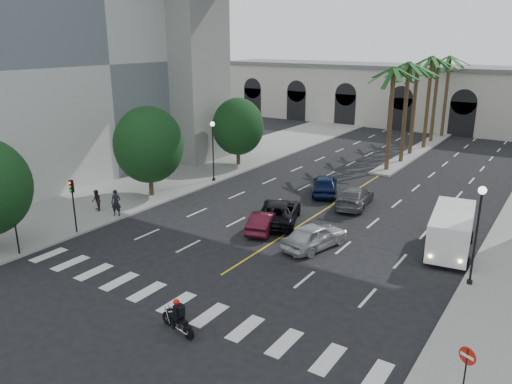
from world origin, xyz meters
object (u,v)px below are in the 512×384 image
object	(u,v)px
traffic_signal_far	(73,197)
car_d	(355,197)
lamp_post_right	(477,228)
car_b	(264,221)
car_c	(279,212)
motorcycle_rider	(178,318)
car_e	(325,184)
pedestrian_b	(96,200)
lamp_post_left_far	(213,146)
cargo_van	(451,230)
do_not_enter_sign	(466,366)
pedestrian_a	(116,203)
car_a	(315,236)
traffic_signal_near	(14,215)

from	to	relation	value
traffic_signal_far	car_d	size ratio (longest dim) A/B	0.71
lamp_post_right	car_b	xyz separation A→B (m)	(-12.90, 0.67, -2.56)
lamp_post_right	car_c	xyz separation A→B (m)	(-12.90, 2.54, -2.44)
car_c	car_d	xyz separation A→B (m)	(3.00, 6.10, -0.03)
motorcycle_rider	car_e	size ratio (longest dim) A/B	0.45
car_b	motorcycle_rider	bearing A→B (deg)	89.06
pedestrian_b	motorcycle_rider	bearing A→B (deg)	1.67
lamp_post_left_far	pedestrian_b	xyz separation A→B (m)	(-2.15, -10.97, -2.30)
car_b	car_c	xyz separation A→B (m)	(0.00, 1.87, 0.11)
traffic_signal_far	car_e	world-z (taller)	traffic_signal_far
car_d	car_e	bearing A→B (deg)	-34.03
car_c	cargo_van	distance (m)	11.10
lamp_post_right	do_not_enter_sign	world-z (taller)	lamp_post_right
pedestrian_a	pedestrian_b	size ratio (longest dim) A/B	1.21
traffic_signal_far	car_a	bearing A→B (deg)	25.17
car_c	do_not_enter_sign	distance (m)	19.03
car_d	cargo_van	bearing A→B (deg)	140.09
car_b	car_d	xyz separation A→B (m)	(3.00, 7.97, 0.08)
motorcycle_rider	do_not_enter_sign	bearing A→B (deg)	20.61
car_a	car_d	world-z (taller)	car_a
traffic_signal_far	car_d	xyz separation A→B (m)	(12.80, 15.14, -1.77)
motorcycle_rider	car_d	world-z (taller)	motorcycle_rider
car_e	cargo_van	world-z (taller)	cargo_van
traffic_signal_far	car_c	world-z (taller)	traffic_signal_far
lamp_post_left_far	traffic_signal_near	world-z (taller)	lamp_post_left_far
traffic_signal_near	motorcycle_rider	distance (m)	13.23
motorcycle_rider	do_not_enter_sign	distance (m)	11.39
traffic_signal_far	car_e	xyz separation A→B (m)	(9.60, 16.65, -1.69)
lamp_post_right	pedestrian_b	bearing A→B (deg)	-173.21
lamp_post_right	motorcycle_rider	bearing A→B (deg)	-130.31
car_a	traffic_signal_near	bearing A→B (deg)	51.01
car_e	pedestrian_b	size ratio (longest dim) A/B	3.12
lamp_post_left_far	car_a	world-z (taller)	lamp_post_left_far
car_e	cargo_van	bearing A→B (deg)	125.73
car_a	do_not_enter_sign	size ratio (longest dim) A/B	1.78
pedestrian_a	do_not_enter_sign	world-z (taller)	do_not_enter_sign
cargo_van	pedestrian_b	bearing A→B (deg)	-171.60
car_e	pedestrian_b	xyz separation A→B (m)	(-11.85, -13.12, 0.10)
pedestrian_a	lamp_post_right	bearing A→B (deg)	-24.14
motorcycle_rider	pedestrian_a	distance (m)	15.81
car_a	pedestrian_b	bearing A→B (deg)	24.27
traffic_signal_near	pedestrian_b	size ratio (longest dim) A/B	2.35
car_b	car_c	distance (m)	1.87
pedestrian_b	pedestrian_a	bearing A→B (deg)	32.88
lamp_post_right	car_c	world-z (taller)	lamp_post_right
motorcycle_rider	car_d	xyz separation A→B (m)	(-0.28, 19.98, 0.03)
car_b	pedestrian_a	distance (m)	10.68
pedestrian_a	car_e	bearing A→B (deg)	21.58
traffic_signal_near	car_b	distance (m)	14.97
lamp_post_left_far	lamp_post_right	distance (m)	24.16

